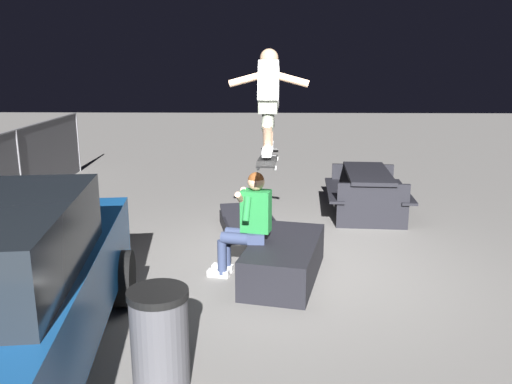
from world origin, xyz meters
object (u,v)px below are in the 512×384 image
(skater_airborne, at_px, (269,96))
(kicker_ramp, at_px, (249,227))
(skateboard, at_px, (268,159))
(person_sitting_on_ledge, at_px, (247,220))
(trash_bin, at_px, (160,339))
(ledge_box_main, at_px, (284,260))
(picnic_table_back, at_px, (367,186))

(skater_airborne, xyz_separation_m, kicker_ramp, (1.85, 0.28, -2.11))
(skateboard, xyz_separation_m, skater_airborne, (0.06, -0.00, 0.69))
(person_sitting_on_ledge, distance_m, skateboard, 0.83)
(kicker_ramp, distance_m, trash_bin, 4.02)
(ledge_box_main, height_order, skateboard, skateboard)
(skater_airborne, height_order, trash_bin, skater_airborne)
(ledge_box_main, height_order, picnic_table_back, picnic_table_back)
(person_sitting_on_ledge, xyz_separation_m, skater_airborne, (-0.13, -0.24, 1.46))
(skateboard, bearing_deg, person_sitting_on_ledge, 51.52)
(kicker_ramp, bearing_deg, ledge_box_main, -164.81)
(ledge_box_main, height_order, person_sitting_on_ledge, person_sitting_on_ledge)
(person_sitting_on_ledge, xyz_separation_m, trash_bin, (-2.24, 0.61, -0.30))
(ledge_box_main, bearing_deg, skater_airborne, 114.90)
(picnic_table_back, bearing_deg, kicker_ramp, 116.05)
(person_sitting_on_ledge, height_order, skateboard, skateboard)
(person_sitting_on_ledge, relative_size, kicker_ramp, 1.02)
(trash_bin, bearing_deg, ledge_box_main, -25.56)
(trash_bin, bearing_deg, person_sitting_on_ledge, -15.29)
(ledge_box_main, xyz_separation_m, person_sitting_on_ledge, (0.04, 0.44, 0.49))
(skateboard, relative_size, trash_bin, 1.23)
(skater_airborne, xyz_separation_m, trash_bin, (-2.11, 0.86, -1.75))
(person_sitting_on_ledge, height_order, skater_airborne, skater_airborne)
(person_sitting_on_ledge, relative_size, picnic_table_back, 0.73)
(trash_bin, bearing_deg, skateboard, -22.54)
(ledge_box_main, bearing_deg, person_sitting_on_ledge, 84.59)
(kicker_ramp, bearing_deg, skater_airborne, -171.39)
(ledge_box_main, height_order, skater_airborne, skater_airborne)
(skateboard, xyz_separation_m, trash_bin, (-2.05, 0.85, -1.07))
(skater_airborne, distance_m, kicker_ramp, 2.82)
(picnic_table_back, bearing_deg, skater_airborne, 149.18)
(trash_bin, bearing_deg, kicker_ramp, -8.25)
(ledge_box_main, distance_m, picnic_table_back, 3.10)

